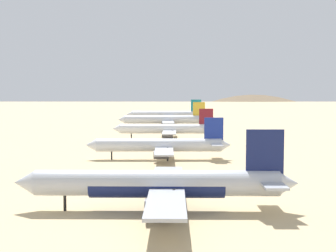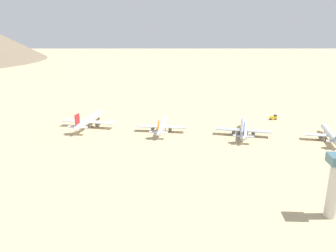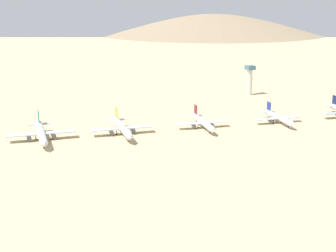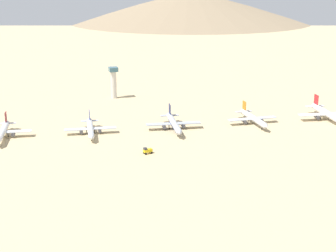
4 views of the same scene
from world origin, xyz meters
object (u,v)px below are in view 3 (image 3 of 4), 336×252
Objects in this scene: parked_jet_1 at (122,128)px; parked_jet_2 at (203,122)px; control_tower at (250,78)px; parked_jet_3 at (279,118)px; parked_jet_0 at (41,133)px.

parked_jet_1 reaches higher than parked_jet_2.
control_tower is at bearing 117.70° from parked_jet_1.
parked_jet_1 is at bearing -98.77° from parked_jet_3.
control_tower reaches higher than parked_jet_2.
parked_jet_3 is at bearing 81.23° from parked_jet_1.
parked_jet_3 is at bearing -21.23° from control_tower.
parked_jet_1 is at bearing 80.70° from parked_jet_0.
parked_jet_0 is 1.98× the size of control_tower.
parked_jet_3 is (24.82, 157.83, -0.97)m from parked_jet_0.
parked_jet_3 is (16.73, 108.43, -0.74)m from parked_jet_1.
parked_jet_1 is 163.37m from control_tower.
parked_jet_3 is at bearing 81.06° from parked_jet_0.
parked_jet_2 is (15.09, 103.71, -0.75)m from parked_jet_0.
parked_jet_0 is 205.50m from control_tower.
parked_jet_0 is 1.05× the size of parked_jet_1.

